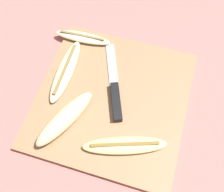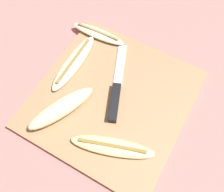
% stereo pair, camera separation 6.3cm
% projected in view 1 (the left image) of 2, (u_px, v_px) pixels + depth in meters
% --- Properties ---
extents(ground_plane, '(4.00, 4.00, 0.00)m').
position_uv_depth(ground_plane, '(112.00, 100.00, 0.65)').
color(ground_plane, '#B76B66').
extents(cutting_board, '(0.36, 0.37, 0.01)m').
position_uv_depth(cutting_board, '(112.00, 99.00, 0.65)').
color(cutting_board, '#997551').
rests_on(cutting_board, ground_plane).
extents(knife, '(0.10, 0.22, 0.02)m').
position_uv_depth(knife, '(115.00, 94.00, 0.64)').
color(knife, black).
rests_on(knife, cutting_board).
extents(banana_soft_right, '(0.11, 0.17, 0.04)m').
position_uv_depth(banana_soft_right, '(65.00, 118.00, 0.60)').
color(banana_soft_right, beige).
rests_on(banana_soft_right, cutting_board).
extents(banana_golden_short, '(0.19, 0.10, 0.02)m').
position_uv_depth(banana_golden_short, '(125.00, 145.00, 0.58)').
color(banana_golden_short, '#EDD689').
rests_on(banana_golden_short, cutting_board).
extents(banana_bright_far, '(0.16, 0.04, 0.02)m').
position_uv_depth(banana_bright_far, '(83.00, 37.00, 0.71)').
color(banana_bright_far, beige).
rests_on(banana_bright_far, cutting_board).
extents(banana_cream_curved, '(0.04, 0.19, 0.02)m').
position_uv_depth(banana_cream_curved, '(66.00, 70.00, 0.67)').
color(banana_cream_curved, beige).
rests_on(banana_cream_curved, cutting_board).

